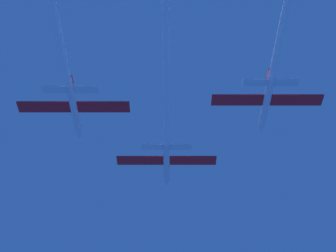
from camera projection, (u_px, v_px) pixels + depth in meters
jet_lead at (165, 117)px, 98.55m from camera, size 20.21×55.07×3.35m
jet_left_wing at (62, 53)px, 86.62m from camera, size 20.21×54.00×3.35m
jet_right_wing at (277, 47)px, 87.47m from camera, size 20.21×53.51×3.35m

